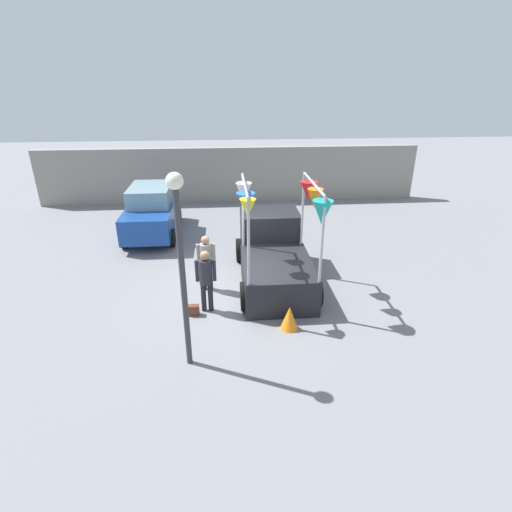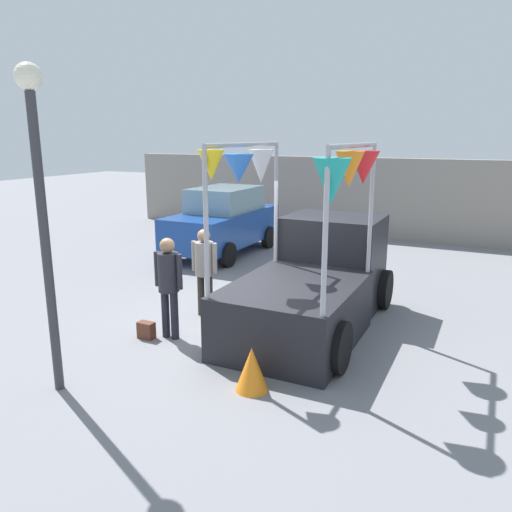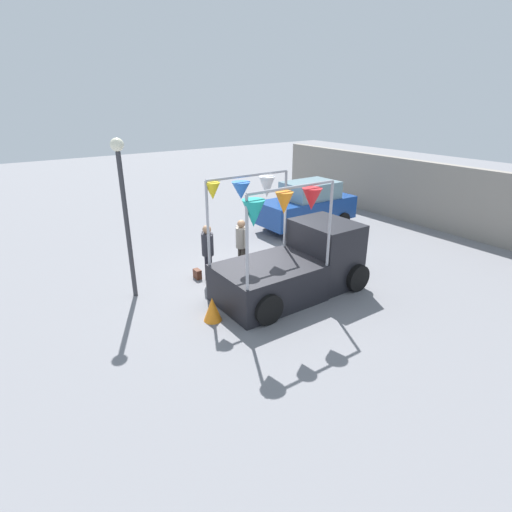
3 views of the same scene
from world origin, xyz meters
name	(u,v)px [view 2 (image 2 of 3)]	position (x,y,z in m)	size (l,w,h in m)	color
ground_plane	(242,328)	(0.00, 0.00, 0.00)	(60.00, 60.00, 0.00)	slate
vendor_truck	(316,276)	(1.05, 0.85, 0.87)	(2.38, 4.06, 3.19)	black
parked_car	(223,221)	(-3.12, 4.89, 0.94)	(1.88, 4.00, 1.88)	navy
person_customer	(169,278)	(-0.88, -0.87, 1.03)	(0.53, 0.34, 1.70)	black
person_vendor	(204,264)	(-0.92, 0.29, 0.99)	(0.53, 0.34, 1.65)	#2D2823
handbag	(146,330)	(-1.23, -1.07, 0.14)	(0.28, 0.16, 0.28)	#592D1E
street_lamp	(40,188)	(-1.21, -2.95, 2.67)	(0.32, 0.32, 4.12)	#333338
brick_boundary_wall	(369,198)	(0.00, 9.14, 1.30)	(18.00, 0.36, 2.60)	gray
folded_kite_bundle_tangerine	(252,369)	(1.12, -1.87, 0.30)	(0.44, 0.44, 0.60)	orange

